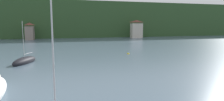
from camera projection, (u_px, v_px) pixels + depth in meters
wooded_hillside at (61, 23)px, 126.04m from camera, size 352.00×66.40×34.74m
shore_building_west at (30, 31)px, 82.37m from camera, size 3.33×6.01×7.27m
shore_building_westcentral at (136, 29)px, 93.55m from camera, size 5.60×3.40×8.58m
sailboat_far_4 at (25, 61)px, 32.65m from camera, size 4.08×6.20×7.48m
mooring_buoy_near at (128, 54)px, 42.89m from camera, size 0.56×0.56×0.56m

